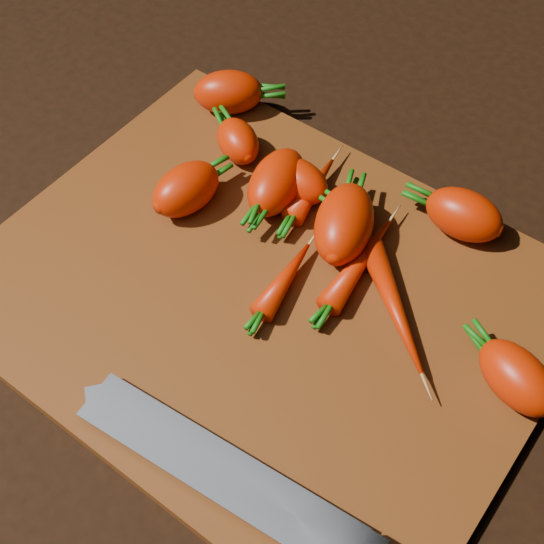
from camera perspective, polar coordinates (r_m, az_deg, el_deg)
The scene contains 15 objects.
ground at distance 0.69m, azimuth -0.50°, elevation -2.27°, with size 2.00×2.00×0.01m, color black.
cutting_board at distance 0.68m, azimuth -0.50°, elevation -1.75°, with size 0.50×0.40×0.01m, color #5B2D0F.
carrot_0 at distance 0.83m, azimuth -3.29°, elevation 13.37°, with size 0.07×0.05×0.05m, color red.
carrot_1 at distance 0.78m, azimuth -2.59°, elevation 9.82°, with size 0.06×0.04×0.04m, color red.
carrot_2 at distance 0.73m, azimuth 0.34°, elevation 6.78°, with size 0.08×0.05×0.05m, color red.
carrot_3 at distance 0.69m, azimuth 5.45°, elevation 3.66°, with size 0.09×0.05×0.05m, color red.
carrot_4 at distance 0.72m, azimuth 14.26°, elevation 4.21°, with size 0.07×0.05×0.05m, color red.
carrot_5 at distance 0.74m, azimuth 2.06°, elevation 6.87°, with size 0.06×0.04×0.04m, color red.
carrot_6 at distance 0.64m, azimuth 17.97°, elevation -7.56°, with size 0.07×0.04×0.04m, color red.
carrot_7 at distance 0.69m, azimuth 6.61°, elevation 0.72°, with size 0.11×0.02×0.02m, color red.
carrot_8 at distance 0.66m, azimuth 9.20°, elevation -2.53°, with size 0.14×0.02×0.02m, color red.
carrot_9 at distance 0.67m, azimuth 1.01°, elevation -0.48°, with size 0.09×0.02×0.02m, color red.
carrot_10 at distance 0.73m, azimuth -6.50°, elevation 6.23°, with size 0.07×0.05×0.05m, color red.
carrot_11 at distance 0.74m, azimuth 3.09°, elevation 6.30°, with size 0.09×0.02×0.02m, color red.
knife at distance 0.58m, azimuth -2.19°, elevation -15.76°, with size 0.39×0.07×0.02m.
Camera 1 is at (0.24, -0.31, 0.56)m, focal length 50.00 mm.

